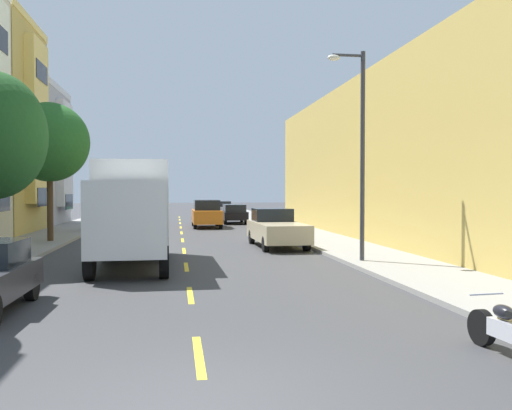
{
  "coord_description": "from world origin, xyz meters",
  "views": [
    {
      "loc": [
        -0.35,
        -6.46,
        2.58
      ],
      "look_at": [
        4.96,
        29.4,
        1.62
      ],
      "focal_mm": 38.16,
      "sensor_mm": 36.0,
      "label": 1
    }
  ],
  "objects_px": {
    "delivery_box_truck": "(133,208)",
    "moving_orange_sedan": "(207,213)",
    "parked_wagon_silver": "(222,208)",
    "parked_sedan_forest": "(138,208)",
    "parked_pickup_sky": "(114,218)",
    "parked_hatchback_navy": "(128,212)",
    "parked_motorcycle": "(511,332)",
    "parked_wagon_black": "(234,213)",
    "street_lamp": "(359,141)",
    "parked_pickup_champagne": "(276,229)",
    "street_tree_third": "(49,142)"
  },
  "relations": [
    {
      "from": "delivery_box_truck",
      "to": "parked_hatchback_navy",
      "type": "height_order",
      "value": "delivery_box_truck"
    },
    {
      "from": "street_lamp",
      "to": "moving_orange_sedan",
      "type": "relative_size",
      "value": 1.51
    },
    {
      "from": "parked_wagon_silver",
      "to": "parked_motorcycle",
      "type": "xyz_separation_m",
      "value": [
        0.4,
        -48.42,
        -0.39
      ]
    },
    {
      "from": "parked_pickup_champagne",
      "to": "moving_orange_sedan",
      "type": "relative_size",
      "value": 1.11
    },
    {
      "from": "parked_hatchback_navy",
      "to": "parked_motorcycle",
      "type": "relative_size",
      "value": 1.97
    },
    {
      "from": "moving_orange_sedan",
      "to": "parked_wagon_black",
      "type": "bearing_deg",
      "value": 61.52
    },
    {
      "from": "delivery_box_truck",
      "to": "parked_sedan_forest",
      "type": "height_order",
      "value": "delivery_box_truck"
    },
    {
      "from": "parked_wagon_black",
      "to": "parked_pickup_sky",
      "type": "bearing_deg",
      "value": -138.37
    },
    {
      "from": "parked_hatchback_navy",
      "to": "parked_wagon_black",
      "type": "distance_m",
      "value": 9.36
    },
    {
      "from": "parked_wagon_black",
      "to": "moving_orange_sedan",
      "type": "xyz_separation_m",
      "value": [
        -2.4,
        -4.43,
        0.18
      ]
    },
    {
      "from": "parked_hatchback_navy",
      "to": "parked_sedan_forest",
      "type": "bearing_deg",
      "value": 89.91
    },
    {
      "from": "parked_wagon_silver",
      "to": "parked_wagon_black",
      "type": "bearing_deg",
      "value": -90.62
    },
    {
      "from": "parked_sedan_forest",
      "to": "parked_pickup_sky",
      "type": "xyz_separation_m",
      "value": [
        0.09,
        -22.97,
        0.08
      ]
    },
    {
      "from": "delivery_box_truck",
      "to": "parked_pickup_champagne",
      "type": "distance_m",
      "value": 8.11
    },
    {
      "from": "street_lamp",
      "to": "delivery_box_truck",
      "type": "bearing_deg",
      "value": 172.45
    },
    {
      "from": "street_tree_third",
      "to": "delivery_box_truck",
      "type": "relative_size",
      "value": 0.89
    },
    {
      "from": "delivery_box_truck",
      "to": "parked_wagon_silver",
      "type": "relative_size",
      "value": 1.59
    },
    {
      "from": "parked_pickup_champagne",
      "to": "delivery_box_truck",
      "type": "bearing_deg",
      "value": -138.79
    },
    {
      "from": "delivery_box_truck",
      "to": "moving_orange_sedan",
      "type": "xyz_separation_m",
      "value": [
        3.6,
        19.01,
        -1.01
      ]
    },
    {
      "from": "delivery_box_truck",
      "to": "parked_pickup_sky",
      "type": "relative_size",
      "value": 1.41
    },
    {
      "from": "parked_sedan_forest",
      "to": "parked_pickup_sky",
      "type": "distance_m",
      "value": 22.97
    },
    {
      "from": "parked_pickup_champagne",
      "to": "parked_wagon_silver",
      "type": "height_order",
      "value": "parked_pickup_champagne"
    },
    {
      "from": "parked_hatchback_navy",
      "to": "parked_wagon_silver",
      "type": "bearing_deg",
      "value": 47.7
    },
    {
      "from": "street_tree_third",
      "to": "parked_pickup_champagne",
      "type": "height_order",
      "value": "street_tree_third"
    },
    {
      "from": "parked_wagon_silver",
      "to": "parked_wagon_black",
      "type": "xyz_separation_m",
      "value": [
        -0.15,
        -13.38,
        0.0
      ]
    },
    {
      "from": "parked_sedan_forest",
      "to": "parked_motorcycle",
      "type": "xyz_separation_m",
      "value": [
        9.05,
        -50.53,
        -0.34
      ]
    },
    {
      "from": "parked_wagon_silver",
      "to": "parked_wagon_black",
      "type": "distance_m",
      "value": 13.38
    },
    {
      "from": "parked_wagon_silver",
      "to": "parked_pickup_sky",
      "type": "bearing_deg",
      "value": -112.31
    },
    {
      "from": "parked_pickup_champagne",
      "to": "parked_pickup_sky",
      "type": "xyz_separation_m",
      "value": [
        -8.44,
        10.68,
        0.0
      ]
    },
    {
      "from": "delivery_box_truck",
      "to": "parked_hatchback_navy",
      "type": "relative_size",
      "value": 1.86
    },
    {
      "from": "parked_wagon_silver",
      "to": "parked_motorcycle",
      "type": "bearing_deg",
      "value": -89.53
    },
    {
      "from": "parked_pickup_sky",
      "to": "parked_hatchback_navy",
      "type": "relative_size",
      "value": 1.32
    },
    {
      "from": "parked_wagon_black",
      "to": "parked_motorcycle",
      "type": "distance_m",
      "value": 35.04
    },
    {
      "from": "delivery_box_truck",
      "to": "moving_orange_sedan",
      "type": "height_order",
      "value": "delivery_box_truck"
    },
    {
      "from": "delivery_box_truck",
      "to": "parked_sedan_forest",
      "type": "bearing_deg",
      "value": 93.67
    },
    {
      "from": "parked_sedan_forest",
      "to": "parked_wagon_black",
      "type": "xyz_separation_m",
      "value": [
        8.51,
        -15.49,
        0.05
      ]
    },
    {
      "from": "parked_wagon_black",
      "to": "moving_orange_sedan",
      "type": "relative_size",
      "value": 0.98
    },
    {
      "from": "delivery_box_truck",
      "to": "parked_wagon_silver",
      "type": "distance_m",
      "value": 37.36
    },
    {
      "from": "delivery_box_truck",
      "to": "parked_wagon_silver",
      "type": "bearing_deg",
      "value": 80.51
    },
    {
      "from": "parked_wagon_silver",
      "to": "street_lamp",
      "type": "bearing_deg",
      "value": -87.57
    },
    {
      "from": "parked_pickup_sky",
      "to": "parked_hatchback_navy",
      "type": "xyz_separation_m",
      "value": [
        -0.11,
        11.33,
        -0.07
      ]
    },
    {
      "from": "delivery_box_truck",
      "to": "street_tree_third",
      "type": "bearing_deg",
      "value": 118.74
    },
    {
      "from": "parked_pickup_champagne",
      "to": "parked_hatchback_navy",
      "type": "height_order",
      "value": "parked_pickup_champagne"
    },
    {
      "from": "parked_pickup_champagne",
      "to": "parked_hatchback_navy",
      "type": "relative_size",
      "value": 1.32
    },
    {
      "from": "parked_sedan_forest",
      "to": "parked_wagon_silver",
      "type": "xyz_separation_m",
      "value": [
        8.65,
        -2.11,
        0.05
      ]
    },
    {
      "from": "delivery_box_truck",
      "to": "parked_pickup_sky",
      "type": "distance_m",
      "value": 16.19
    },
    {
      "from": "parked_motorcycle",
      "to": "parked_pickup_sky",
      "type": "bearing_deg",
      "value": 108.01
    },
    {
      "from": "street_lamp",
      "to": "parked_sedan_forest",
      "type": "xyz_separation_m",
      "value": [
        -10.26,
        39.96,
        -3.57
      ]
    },
    {
      "from": "parked_pickup_champagne",
      "to": "moving_orange_sedan",
      "type": "height_order",
      "value": "moving_orange_sedan"
    },
    {
      "from": "parked_pickup_champagne",
      "to": "parked_motorcycle",
      "type": "relative_size",
      "value": 2.6
    }
  ]
}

